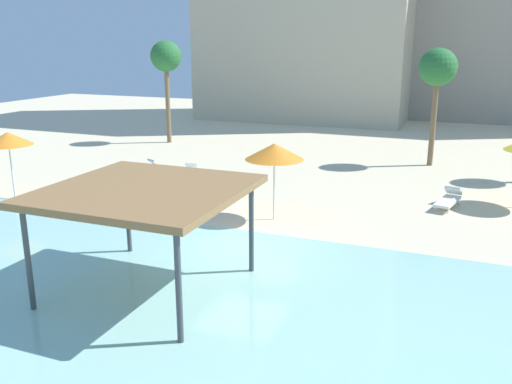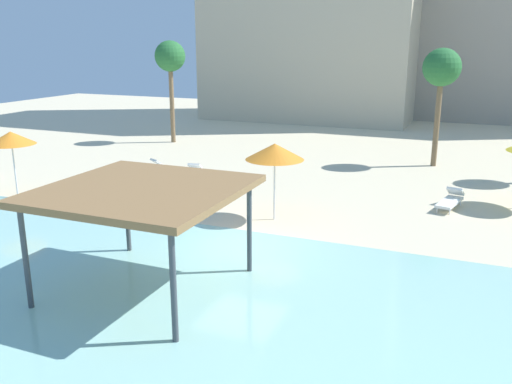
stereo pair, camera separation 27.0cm
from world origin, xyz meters
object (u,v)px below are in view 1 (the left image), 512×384
(beach_umbrella_orange_0, at_px, (8,139))
(palm_tree_0, at_px, (166,59))
(beach_umbrella_orange_5, at_px, (274,152))
(palm_tree_1, at_px, (438,70))
(shade_pavilion, at_px, (146,193))
(lounge_chair_1, at_px, (145,169))
(lounge_chair_3, at_px, (189,174))
(lounge_chair_2, at_px, (449,199))

(beach_umbrella_orange_0, relative_size, palm_tree_0, 0.44)
(beach_umbrella_orange_5, xyz_separation_m, palm_tree_1, (4.57, 11.50, 2.38))
(beach_umbrella_orange_0, distance_m, beach_umbrella_orange_5, 10.95)
(shade_pavilion, height_order, beach_umbrella_orange_0, same)
(lounge_chair_1, xyz_separation_m, lounge_chair_3, (2.50, -0.12, 0.00))
(beach_umbrella_orange_5, distance_m, lounge_chair_2, 7.43)
(beach_umbrella_orange_0, relative_size, lounge_chair_2, 1.41)
(beach_umbrella_orange_5, bearing_deg, beach_umbrella_orange_0, -172.31)
(palm_tree_0, bearing_deg, lounge_chair_3, -54.49)
(shade_pavilion, xyz_separation_m, lounge_chair_2, (6.89, 10.69, -2.31))
(lounge_chair_2, distance_m, palm_tree_1, 8.90)
(lounge_chair_1, height_order, palm_tree_0, palm_tree_0)
(lounge_chair_3, relative_size, palm_tree_1, 0.33)
(lounge_chair_3, height_order, palm_tree_1, palm_tree_1)
(lounge_chair_3, relative_size, palm_tree_0, 0.31)
(lounge_chair_3, distance_m, palm_tree_0, 11.40)
(lounge_chair_3, bearing_deg, palm_tree_0, -154.37)
(palm_tree_1, bearing_deg, lounge_chair_2, -80.13)
(lounge_chair_2, distance_m, lounge_chair_3, 11.49)
(beach_umbrella_orange_5, relative_size, lounge_chair_2, 1.42)
(shade_pavilion, distance_m, beach_umbrella_orange_5, 6.79)
(lounge_chair_3, bearing_deg, shade_pavilion, 13.55)
(palm_tree_0, bearing_deg, palm_tree_1, -2.80)
(shade_pavilion, distance_m, lounge_chair_2, 12.93)
(lounge_chair_1, xyz_separation_m, palm_tree_0, (-3.47, 8.25, 4.91))
(beach_umbrella_orange_5, bearing_deg, palm_tree_1, 68.34)
(beach_umbrella_orange_5, height_order, lounge_chair_3, beach_umbrella_orange_5)
(palm_tree_0, distance_m, palm_tree_1, 16.19)
(beach_umbrella_orange_0, height_order, lounge_chair_3, beach_umbrella_orange_0)
(lounge_chair_2, xyz_separation_m, palm_tree_1, (-1.31, 7.52, 4.58))
(shade_pavilion, bearing_deg, palm_tree_0, 119.11)
(lounge_chair_2, height_order, lounge_chair_3, same)
(lounge_chair_2, relative_size, palm_tree_0, 0.31)
(lounge_chair_3, bearing_deg, palm_tree_1, 116.80)
(lounge_chair_1, bearing_deg, beach_umbrella_orange_5, 90.97)
(beach_umbrella_orange_5, xyz_separation_m, lounge_chair_3, (-5.62, 3.91, -2.20))
(beach_umbrella_orange_0, bearing_deg, lounge_chair_2, 18.04)
(lounge_chair_1, distance_m, palm_tree_0, 10.21)
(lounge_chair_2, bearing_deg, lounge_chair_3, -76.98)
(shade_pavilion, bearing_deg, lounge_chair_3, 113.43)
(beach_umbrella_orange_0, xyz_separation_m, palm_tree_0, (-0.75, 13.76, 2.71))
(shade_pavilion, distance_m, beach_umbrella_orange_0, 11.15)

